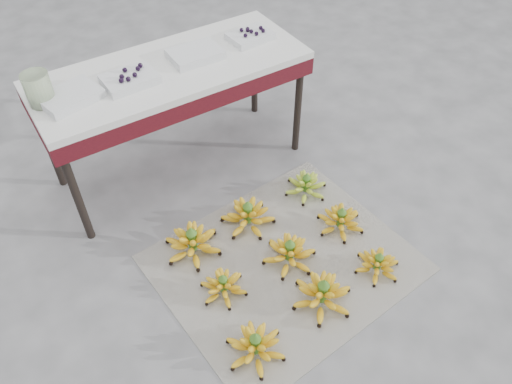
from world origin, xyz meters
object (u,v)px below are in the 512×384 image
bunch_back_center (248,216)px  bunch_back_right (306,186)px  tray_right (195,54)px  tray_far_right (250,36)px  tray_left (130,79)px  vendor_table (172,79)px  bunch_front_left (255,346)px  bunch_mid_right (341,220)px  glass_jar (39,89)px  bunch_front_right (378,264)px  bunch_mid_left (223,286)px  tray_far_left (70,97)px  newspaper_mat (284,263)px  bunch_mid_center (289,253)px  bunch_front_center (322,294)px  bunch_back_left (193,243)px

bunch_back_center → bunch_back_right: bunch_back_center is taller
tray_right → tray_far_right: bearing=1.7°
tray_left → vendor_table: bearing=9.0°
bunch_front_left → bunch_mid_right: bunch_front_left is taller
vendor_table → tray_right: size_ratio=5.30×
vendor_table → glass_jar: size_ratio=9.14×
bunch_back_center → tray_left: tray_left is taller
bunch_front_right → bunch_mid_left: size_ratio=1.10×
bunch_back_right → tray_far_left: 1.38m
newspaper_mat → bunch_back_center: 0.34m
bunch_mid_left → glass_jar: 1.30m
tray_far_left → bunch_back_center: bearing=-44.5°
bunch_back_right → glass_jar: bearing=167.7°
bunch_mid_center → tray_far_right: (0.39, 0.99, 0.67)m
tray_far_left → bunch_mid_right: bearing=-41.3°
bunch_mid_center → tray_right: bearing=110.0°
bunch_front_left → vendor_table: (0.30, 1.32, 0.57)m
bunch_mid_center → tray_left: tray_left is taller
bunch_front_center → bunch_mid_left: 0.49m
vendor_table → tray_far_left: tray_far_left is taller
bunch_front_left → bunch_front_center: size_ratio=0.79×
bunch_front_right → bunch_back_center: 0.74m
glass_jar → tray_right: bearing=-1.5°
tray_far_right → bunch_back_center: bearing=-123.5°
bunch_back_left → bunch_back_center: (0.35, 0.01, -0.00)m
tray_far_right → bunch_front_right: bearing=-91.8°
bunch_front_right → tray_right: (-0.32, 1.28, 0.68)m
tray_far_left → bunch_front_center: bearing=-62.0°
vendor_table → bunch_front_left: bearing=-102.8°
tray_right → bunch_front_left: bearing=-109.1°
bunch_mid_center → bunch_back_left: 0.51m
bunch_front_center → tray_left: tray_left is taller
bunch_back_center → vendor_table: (-0.08, 0.64, 0.56)m
bunch_front_right → bunch_back_center: bunch_back_center is taller
bunch_front_right → bunch_mid_center: size_ratio=0.79×
bunch_front_right → glass_jar: glass_jar is taller
tray_right → glass_jar: (-0.82, 0.02, 0.06)m
bunch_front_left → tray_right: tray_right is taller
tray_left → tray_right: tray_left is taller
newspaper_mat → glass_jar: size_ratio=7.68×
tray_far_right → bunch_back_right: bearing=-91.0°
vendor_table → bunch_front_right: bearing=-69.5°
bunch_back_right → glass_jar: glass_jar is taller
newspaper_mat → tray_right: (0.06, 0.98, 0.73)m
newspaper_mat → bunch_front_right: bearing=-38.3°
bunch_back_right → tray_right: (-0.35, 0.62, 0.68)m
bunch_mid_center → bunch_back_left: bunch_back_left is taller
bunch_back_center → vendor_table: bearing=76.0°
bunch_back_left → glass_jar: bearing=126.9°
bunch_front_center → bunch_front_right: bearing=-18.6°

